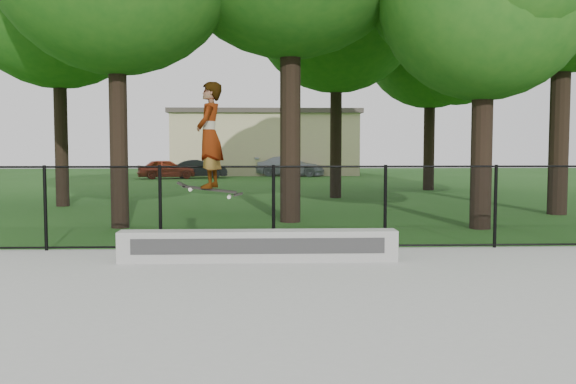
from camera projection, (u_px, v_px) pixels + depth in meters
name	position (u px, v px, depth m)	size (l,w,h in m)	color
ground	(513.00, 361.00, 5.64)	(100.00, 100.00, 0.00)	#1C5016
concrete_slab	(513.00, 358.00, 5.64)	(14.00, 12.00, 0.06)	#9E9F99
grind_ledge	(258.00, 246.00, 10.21)	(4.42, 0.40, 0.49)	#9E9E99
car_a	(167.00, 169.00, 37.39)	(1.34, 3.32, 1.14)	maroon
car_b	(199.00, 169.00, 38.13)	(1.15, 2.98, 1.08)	black
car_c	(290.00, 166.00, 40.58)	(1.76, 3.97, 1.25)	#939DA7
skater_airborne	(210.00, 137.00, 9.99)	(0.84, 0.66, 1.80)	black
chainlink_fence	(385.00, 207.00, 11.46)	(16.06, 0.06, 1.50)	black
distant_building	(265.00, 142.00, 43.28)	(12.40, 6.40, 4.30)	tan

